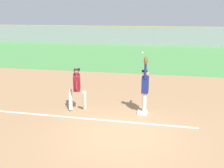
% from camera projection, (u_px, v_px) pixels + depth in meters
% --- Properties ---
extents(ground_plane, '(75.10, 75.10, 0.00)m').
position_uv_depth(ground_plane, '(123.00, 133.00, 8.38)').
color(ground_plane, '#A37A54').
extents(outfield_grass, '(54.18, 15.29, 0.01)m').
position_uv_depth(outfield_grass, '(150.00, 55.00, 23.63)').
color(outfield_grass, '#4C8C47').
rests_on(outfield_grass, ground_plane).
extents(chalk_foul_line, '(12.00, 0.25, 0.01)m').
position_uv_depth(chalk_foul_line, '(37.00, 114.00, 9.94)').
color(chalk_foul_line, white).
rests_on(chalk_foul_line, ground_plane).
extents(first_base, '(0.39, 0.39, 0.08)m').
position_uv_depth(first_base, '(142.00, 112.00, 10.03)').
color(first_base, white).
rests_on(first_base, ground_plane).
extents(fielder, '(0.27, 0.89, 2.28)m').
position_uv_depth(fielder, '(145.00, 85.00, 9.78)').
color(fielder, silver).
rests_on(fielder, ground_plane).
extents(runner, '(0.84, 0.83, 1.72)m').
position_uv_depth(runner, '(77.00, 86.00, 10.11)').
color(runner, white).
rests_on(runner, ground_plane).
extents(baseball, '(0.07, 0.07, 0.07)m').
position_uv_depth(baseball, '(143.00, 53.00, 9.36)').
color(baseball, white).
extents(outfield_fence, '(54.26, 0.08, 2.20)m').
position_uv_depth(outfield_fence, '(154.00, 36.00, 30.56)').
color(outfield_fence, '#93999E').
rests_on(outfield_fence, ground_plane).
extents(parked_car_white, '(4.55, 2.41, 1.25)m').
position_uv_depth(parked_car_white, '(97.00, 36.00, 35.47)').
color(parked_car_white, white).
rests_on(parked_car_white, ground_plane).
extents(parked_car_blue, '(4.41, 2.14, 1.25)m').
position_uv_depth(parked_car_blue, '(139.00, 37.00, 34.16)').
color(parked_car_blue, '#23389E').
rests_on(parked_car_blue, ground_plane).
extents(parked_car_tan, '(4.47, 2.26, 1.25)m').
position_uv_depth(parked_car_tan, '(184.00, 37.00, 33.37)').
color(parked_car_tan, tan).
rests_on(parked_car_tan, ground_plane).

